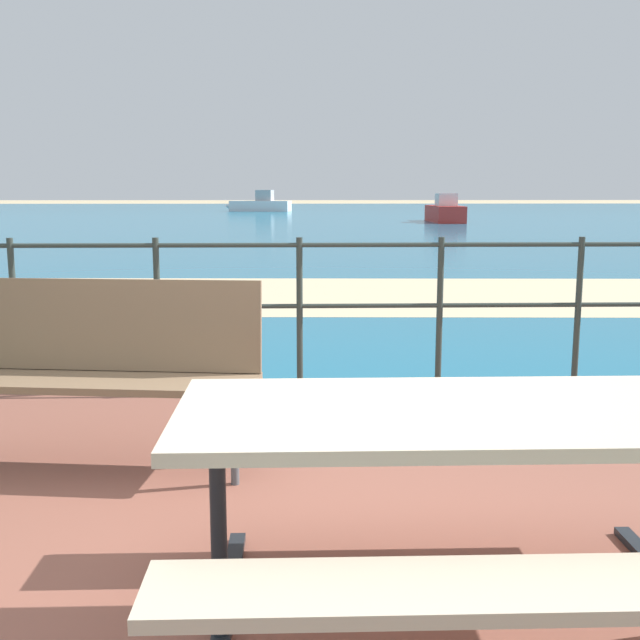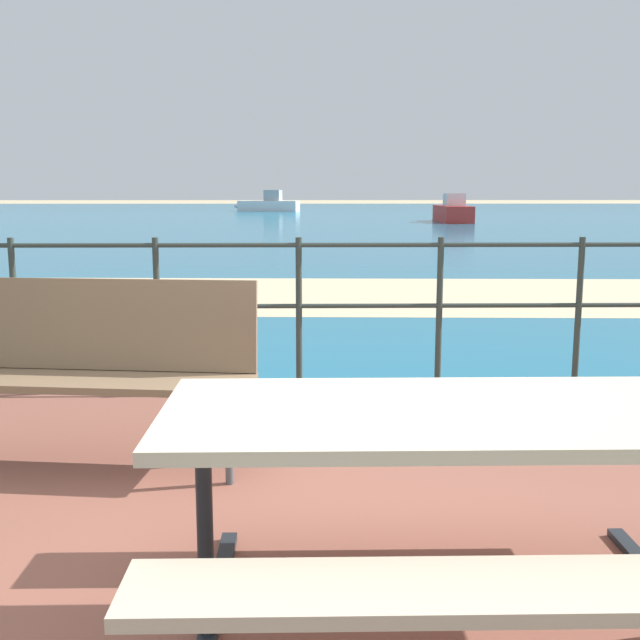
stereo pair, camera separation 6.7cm
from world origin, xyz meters
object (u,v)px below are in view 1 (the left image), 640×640
(park_bench, at_px, (94,356))
(boat_mid, at_px, (260,204))
(boat_near, at_px, (444,212))
(picnic_table, at_px, (477,458))

(park_bench, height_order, boat_mid, boat_mid)
(park_bench, height_order, boat_near, boat_near)
(picnic_table, height_order, park_bench, park_bench)
(park_bench, relative_size, boat_near, 0.36)
(park_bench, distance_m, boat_mid, 50.76)
(picnic_table, relative_size, boat_mid, 0.37)
(picnic_table, xyz_separation_m, boat_mid, (-3.10, 52.33, -0.15))
(picnic_table, distance_m, boat_near, 33.90)
(boat_near, height_order, boat_mid, boat_mid)
(boat_near, distance_m, boat_mid, 21.30)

